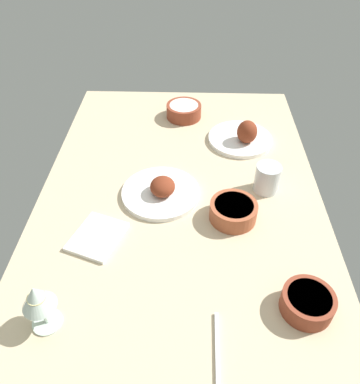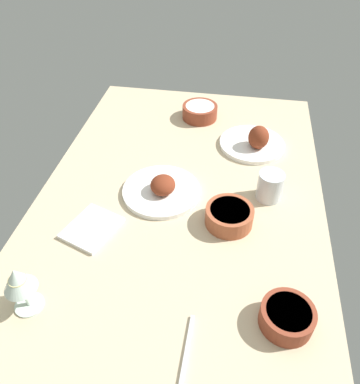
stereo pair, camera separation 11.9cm
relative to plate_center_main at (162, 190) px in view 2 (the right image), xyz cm
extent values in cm
cube|color=#C6B28E|center=(-0.45, -5.98, -3.71)|extent=(140.00, 90.00, 4.00)
cylinder|color=white|center=(0.33, 0.20, -0.91)|extent=(24.89, 24.89, 1.60)
ellipsoid|color=maroon|center=(-0.88, -0.54, 2.44)|extent=(8.48, 7.86, 5.52)
cylinder|color=white|center=(31.59, -27.72, -0.91)|extent=(23.96, 23.96, 1.60)
ellipsoid|color=maroon|center=(29.22, -29.58, 3.85)|extent=(7.63, 7.39, 8.60)
cylinder|color=brown|center=(48.22, -5.79, 1.08)|extent=(14.14, 14.14, 5.56)
cylinder|color=white|center=(48.22, -5.79, 3.36)|extent=(11.60, 11.60, 1.00)
cylinder|color=brown|center=(-39.25, -37.36, 0.93)|extent=(12.56, 12.56, 5.27)
cylinder|color=#4C192D|center=(-39.25, -37.36, 3.07)|extent=(10.30, 10.30, 1.00)
cylinder|color=#A35133|center=(-9.29, -22.02, 1.08)|extent=(14.04, 14.04, 5.57)
cylinder|color=#D6BC70|center=(-9.29, -22.02, 3.36)|extent=(11.52, 11.52, 1.00)
cylinder|color=silver|center=(-44.79, 23.54, -1.46)|extent=(7.00, 7.00, 0.50)
cylinder|color=silver|center=(-44.79, 23.54, 2.29)|extent=(1.00, 1.00, 7.00)
cone|color=silver|center=(-44.79, 23.54, 9.04)|extent=(7.60, 7.60, 6.50)
cylinder|color=beige|center=(-44.79, 23.54, 7.59)|extent=(4.18, 4.18, 2.80)
cylinder|color=silver|center=(3.96, -33.54, 2.99)|extent=(7.93, 7.93, 9.39)
cube|color=white|center=(-18.53, 16.93, -1.11)|extent=(18.72, 17.18, 1.20)
cube|color=silver|center=(-49.60, -15.79, -1.31)|extent=(16.54, 1.17, 0.80)
camera|label=1|loc=(-89.11, -8.83, 80.35)|focal=35.51mm
camera|label=2|loc=(-87.93, -20.71, 80.35)|focal=35.51mm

